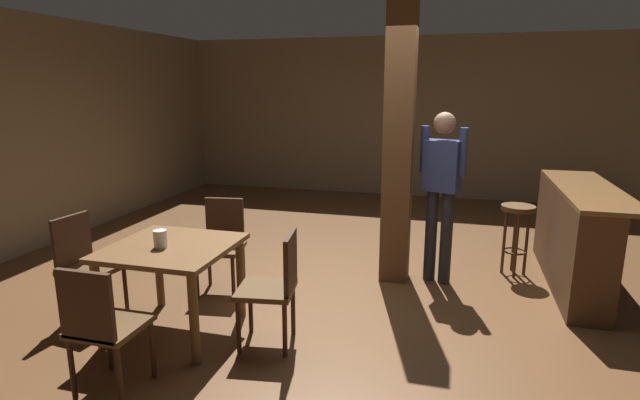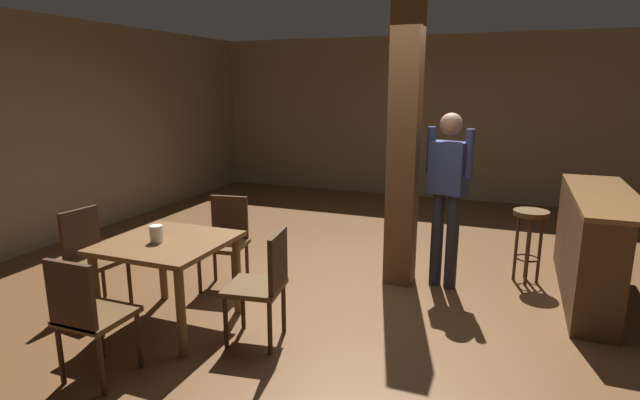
{
  "view_description": "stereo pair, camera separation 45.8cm",
  "coord_description": "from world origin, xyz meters",
  "px_view_note": "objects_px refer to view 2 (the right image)",
  "views": [
    {
      "loc": [
        0.94,
        -4.57,
        1.98
      ],
      "look_at": [
        -0.24,
        -0.26,
        0.94
      ],
      "focal_mm": 28.0,
      "sensor_mm": 36.0,
      "label": 1
    },
    {
      "loc": [
        1.38,
        -4.42,
        1.98
      ],
      "look_at": [
        -0.24,
        -0.26,
        0.94
      ],
      "focal_mm": 28.0,
      "sensor_mm": 36.0,
      "label": 2
    }
  ],
  "objects_px": {
    "chair_north": "(226,237)",
    "chair_south": "(88,313)",
    "napkin_cup": "(156,234)",
    "dining_table": "(168,255)",
    "chair_east": "(264,281)",
    "bar_stool_near": "(530,229)",
    "standing_person": "(447,188)",
    "chair_west": "(91,254)",
    "bar_counter": "(587,243)"
  },
  "relations": [
    {
      "from": "bar_stool_near",
      "to": "chair_west",
      "type": "bearing_deg",
      "value": -150.71
    },
    {
      "from": "napkin_cup",
      "to": "standing_person",
      "type": "xyz_separation_m",
      "value": [
        2.05,
        1.73,
        0.19
      ]
    },
    {
      "from": "chair_east",
      "to": "bar_counter",
      "type": "bearing_deg",
      "value": 38.57
    },
    {
      "from": "dining_table",
      "to": "bar_counter",
      "type": "height_order",
      "value": "bar_counter"
    },
    {
      "from": "dining_table",
      "to": "chair_south",
      "type": "height_order",
      "value": "chair_south"
    },
    {
      "from": "chair_south",
      "to": "napkin_cup",
      "type": "height_order",
      "value": "chair_south"
    },
    {
      "from": "napkin_cup",
      "to": "bar_stool_near",
      "type": "relative_size",
      "value": 0.18
    },
    {
      "from": "chair_west",
      "to": "bar_stool_near",
      "type": "xyz_separation_m",
      "value": [
        3.66,
        2.05,
        0.05
      ]
    },
    {
      "from": "standing_person",
      "to": "bar_counter",
      "type": "xyz_separation_m",
      "value": [
        1.29,
        0.29,
        -0.49
      ]
    },
    {
      "from": "bar_counter",
      "to": "standing_person",
      "type": "bearing_deg",
      "value": -167.36
    },
    {
      "from": "chair_north",
      "to": "chair_south",
      "type": "bearing_deg",
      "value": -88.71
    },
    {
      "from": "standing_person",
      "to": "dining_table",
      "type": "bearing_deg",
      "value": -140.35
    },
    {
      "from": "chair_west",
      "to": "bar_stool_near",
      "type": "height_order",
      "value": "chair_west"
    },
    {
      "from": "dining_table",
      "to": "chair_east",
      "type": "distance_m",
      "value": 0.87
    },
    {
      "from": "napkin_cup",
      "to": "dining_table",
      "type": "bearing_deg",
      "value": 55.99
    },
    {
      "from": "chair_south",
      "to": "chair_north",
      "type": "bearing_deg",
      "value": 91.29
    },
    {
      "from": "napkin_cup",
      "to": "bar_stool_near",
      "type": "distance_m",
      "value": 3.57
    },
    {
      "from": "chair_north",
      "to": "chair_south",
      "type": "xyz_separation_m",
      "value": [
        0.04,
        -1.77,
        0.0
      ]
    },
    {
      "from": "bar_stool_near",
      "to": "chair_east",
      "type": "bearing_deg",
      "value": -132.9
    },
    {
      "from": "dining_table",
      "to": "chair_east",
      "type": "bearing_deg",
      "value": 1.13
    },
    {
      "from": "chair_north",
      "to": "bar_stool_near",
      "type": "relative_size",
      "value": 1.19
    },
    {
      "from": "dining_table",
      "to": "chair_west",
      "type": "xyz_separation_m",
      "value": [
        -0.87,
        0.03,
        -0.11
      ]
    },
    {
      "from": "bar_counter",
      "to": "chair_north",
      "type": "bearing_deg",
      "value": -162.07
    },
    {
      "from": "bar_counter",
      "to": "chair_south",
      "type": "bearing_deg",
      "value": -138.94
    },
    {
      "from": "chair_south",
      "to": "bar_stool_near",
      "type": "bearing_deg",
      "value": 47.18
    },
    {
      "from": "bar_counter",
      "to": "bar_stool_near",
      "type": "bearing_deg",
      "value": 165.28
    },
    {
      "from": "chair_east",
      "to": "napkin_cup",
      "type": "height_order",
      "value": "chair_east"
    },
    {
      "from": "dining_table",
      "to": "standing_person",
      "type": "bearing_deg",
      "value": 39.65
    },
    {
      "from": "chair_east",
      "to": "chair_west",
      "type": "relative_size",
      "value": 1.0
    },
    {
      "from": "standing_person",
      "to": "bar_stool_near",
      "type": "relative_size",
      "value": 2.29
    },
    {
      "from": "chair_west",
      "to": "napkin_cup",
      "type": "distance_m",
      "value": 0.88
    },
    {
      "from": "chair_south",
      "to": "bar_counter",
      "type": "bearing_deg",
      "value": 41.06
    },
    {
      "from": "chair_north",
      "to": "standing_person",
      "type": "distance_m",
      "value": 2.21
    },
    {
      "from": "chair_south",
      "to": "standing_person",
      "type": "bearing_deg",
      "value": 52.28
    },
    {
      "from": "standing_person",
      "to": "bar_stool_near",
      "type": "height_order",
      "value": "standing_person"
    },
    {
      "from": "standing_person",
      "to": "chair_south",
      "type": "bearing_deg",
      "value": -127.72
    },
    {
      "from": "chair_east",
      "to": "chair_south",
      "type": "xyz_separation_m",
      "value": [
        -0.83,
        -0.9,
        0.0
      ]
    },
    {
      "from": "chair_north",
      "to": "chair_east",
      "type": "xyz_separation_m",
      "value": [
        0.87,
        -0.87,
        0.0
      ]
    },
    {
      "from": "chair_north",
      "to": "napkin_cup",
      "type": "bearing_deg",
      "value": -92.4
    },
    {
      "from": "napkin_cup",
      "to": "bar_stool_near",
      "type": "xyz_separation_m",
      "value": [
        2.83,
        2.15,
        -0.25
      ]
    },
    {
      "from": "standing_person",
      "to": "napkin_cup",
      "type": "bearing_deg",
      "value": -139.85
    },
    {
      "from": "chair_north",
      "to": "napkin_cup",
      "type": "height_order",
      "value": "chair_north"
    },
    {
      "from": "chair_west",
      "to": "bar_counter",
      "type": "relative_size",
      "value": 0.44
    },
    {
      "from": "napkin_cup",
      "to": "bar_counter",
      "type": "height_order",
      "value": "bar_counter"
    },
    {
      "from": "chair_east",
      "to": "standing_person",
      "type": "relative_size",
      "value": 0.52
    },
    {
      "from": "chair_south",
      "to": "napkin_cup",
      "type": "distance_m",
      "value": 0.88
    },
    {
      "from": "chair_east",
      "to": "bar_counter",
      "type": "distance_m",
      "value": 3.1
    },
    {
      "from": "standing_person",
      "to": "bar_counter",
      "type": "height_order",
      "value": "standing_person"
    },
    {
      "from": "chair_east",
      "to": "chair_south",
      "type": "height_order",
      "value": "same"
    },
    {
      "from": "dining_table",
      "to": "chair_south",
      "type": "relative_size",
      "value": 1.06
    }
  ]
}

